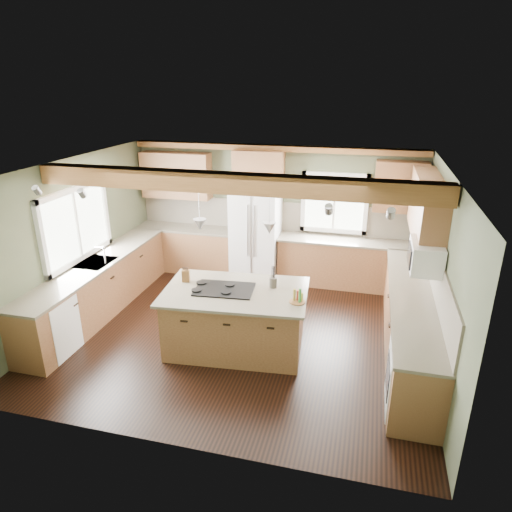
# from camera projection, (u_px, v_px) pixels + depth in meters

# --- Properties ---
(floor) EXTENTS (5.60, 5.60, 0.00)m
(floor) POSITION_uv_depth(u_px,v_px,m) (241.00, 331.00, 7.23)
(floor) COLOR black
(floor) RESTS_ON ground
(ceiling) EXTENTS (5.60, 5.60, 0.00)m
(ceiling) POSITION_uv_depth(u_px,v_px,m) (239.00, 167.00, 6.29)
(ceiling) COLOR silver
(ceiling) RESTS_ON wall_back
(wall_back) EXTENTS (5.60, 0.00, 5.60)m
(wall_back) POSITION_uv_depth(u_px,v_px,m) (275.00, 211.00, 9.02)
(wall_back) COLOR #454F38
(wall_back) RESTS_ON ground
(wall_left) EXTENTS (0.00, 5.00, 5.00)m
(wall_left) POSITION_uv_depth(u_px,v_px,m) (75.00, 240.00, 7.40)
(wall_left) COLOR #454F38
(wall_left) RESTS_ON ground
(wall_right) EXTENTS (0.00, 5.00, 5.00)m
(wall_right) POSITION_uv_depth(u_px,v_px,m) (440.00, 274.00, 6.12)
(wall_right) COLOR #454F38
(wall_right) RESTS_ON ground
(ceiling_beam) EXTENTS (5.55, 0.26, 0.26)m
(ceiling_beam) POSITION_uv_depth(u_px,v_px,m) (230.00, 183.00, 5.95)
(ceiling_beam) COLOR brown
(ceiling_beam) RESTS_ON ceiling
(soffit_trim) EXTENTS (5.55, 0.20, 0.10)m
(soffit_trim) POSITION_uv_depth(u_px,v_px,m) (275.00, 148.00, 8.48)
(soffit_trim) COLOR brown
(soffit_trim) RESTS_ON ceiling
(backsplash_back) EXTENTS (5.58, 0.03, 0.58)m
(backsplash_back) POSITION_uv_depth(u_px,v_px,m) (275.00, 216.00, 9.04)
(backsplash_back) COLOR brown
(backsplash_back) RESTS_ON wall_back
(backsplash_right) EXTENTS (0.03, 3.70, 0.58)m
(backsplash_right) POSITION_uv_depth(u_px,v_px,m) (438.00, 278.00, 6.20)
(backsplash_right) COLOR brown
(backsplash_right) RESTS_ON wall_right
(base_cab_back_left) EXTENTS (2.02, 0.60, 0.88)m
(base_cab_back_left) POSITION_uv_depth(u_px,v_px,m) (187.00, 249.00, 9.47)
(base_cab_back_left) COLOR brown
(base_cab_back_left) RESTS_ON floor
(counter_back_left) EXTENTS (2.06, 0.64, 0.04)m
(counter_back_left) POSITION_uv_depth(u_px,v_px,m) (186.00, 228.00, 9.30)
(counter_back_left) COLOR #484034
(counter_back_left) RESTS_ON base_cab_back_left
(base_cab_back_right) EXTENTS (2.62, 0.60, 0.88)m
(base_cab_back_right) POSITION_uv_depth(u_px,v_px,m) (347.00, 264.00, 8.72)
(base_cab_back_right) COLOR brown
(base_cab_back_right) RESTS_ON floor
(counter_back_right) EXTENTS (2.66, 0.64, 0.04)m
(counter_back_right) POSITION_uv_depth(u_px,v_px,m) (349.00, 241.00, 8.55)
(counter_back_right) COLOR #484034
(counter_back_right) RESTS_ON base_cab_back_right
(base_cab_left) EXTENTS (0.60, 3.70, 0.88)m
(base_cab_left) POSITION_uv_depth(u_px,v_px,m) (99.00, 288.00, 7.69)
(base_cab_left) COLOR brown
(base_cab_left) RESTS_ON floor
(counter_left) EXTENTS (0.64, 3.74, 0.04)m
(counter_left) POSITION_uv_depth(u_px,v_px,m) (96.00, 263.00, 7.52)
(counter_left) COLOR #484034
(counter_left) RESTS_ON base_cab_left
(base_cab_right) EXTENTS (0.60, 3.70, 0.88)m
(base_cab_right) POSITION_uv_depth(u_px,v_px,m) (409.00, 325.00, 6.54)
(base_cab_right) COLOR brown
(base_cab_right) RESTS_ON floor
(counter_right) EXTENTS (0.64, 3.74, 0.04)m
(counter_right) POSITION_uv_depth(u_px,v_px,m) (413.00, 296.00, 6.37)
(counter_right) COLOR #484034
(counter_right) RESTS_ON base_cab_right
(upper_cab_back_left) EXTENTS (1.40, 0.35, 0.90)m
(upper_cab_back_left) POSITION_uv_depth(u_px,v_px,m) (176.00, 175.00, 9.08)
(upper_cab_back_left) COLOR brown
(upper_cab_back_left) RESTS_ON wall_back
(upper_cab_over_fridge) EXTENTS (0.96, 0.35, 0.70)m
(upper_cab_over_fridge) POSITION_uv_depth(u_px,v_px,m) (258.00, 169.00, 8.62)
(upper_cab_over_fridge) COLOR brown
(upper_cab_over_fridge) RESTS_ON wall_back
(upper_cab_right) EXTENTS (0.35, 2.20, 0.90)m
(upper_cab_right) POSITION_uv_depth(u_px,v_px,m) (427.00, 209.00, 6.74)
(upper_cab_right) COLOR brown
(upper_cab_right) RESTS_ON wall_right
(upper_cab_back_corner) EXTENTS (0.90, 0.35, 0.90)m
(upper_cab_back_corner) POSITION_uv_depth(u_px,v_px,m) (400.00, 187.00, 8.10)
(upper_cab_back_corner) COLOR brown
(upper_cab_back_corner) RESTS_ON wall_back
(window_left) EXTENTS (0.04, 1.60, 1.05)m
(window_left) POSITION_uv_depth(u_px,v_px,m) (75.00, 224.00, 7.35)
(window_left) COLOR white
(window_left) RESTS_ON wall_left
(window_back) EXTENTS (1.10, 0.04, 1.00)m
(window_back) POSITION_uv_depth(u_px,v_px,m) (334.00, 203.00, 8.65)
(window_back) COLOR white
(window_back) RESTS_ON wall_back
(sink) EXTENTS (0.50, 0.65, 0.03)m
(sink) POSITION_uv_depth(u_px,v_px,m) (96.00, 263.00, 7.52)
(sink) COLOR #262628
(sink) RESTS_ON counter_left
(faucet) EXTENTS (0.02, 0.02, 0.28)m
(faucet) POSITION_uv_depth(u_px,v_px,m) (105.00, 256.00, 7.43)
(faucet) COLOR #B2B2B7
(faucet) RESTS_ON sink
(dishwasher) EXTENTS (0.60, 0.60, 0.84)m
(dishwasher) POSITION_uv_depth(u_px,v_px,m) (49.00, 327.00, 6.52)
(dishwasher) COLOR white
(dishwasher) RESTS_ON floor
(oven) EXTENTS (0.60, 0.72, 0.84)m
(oven) POSITION_uv_depth(u_px,v_px,m) (414.00, 379.00, 5.37)
(oven) COLOR white
(oven) RESTS_ON floor
(microwave) EXTENTS (0.40, 0.70, 0.38)m
(microwave) POSITION_uv_depth(u_px,v_px,m) (426.00, 256.00, 6.03)
(microwave) COLOR white
(microwave) RESTS_ON wall_right
(pendant_left) EXTENTS (0.18, 0.18, 0.16)m
(pendant_left) POSITION_uv_depth(u_px,v_px,m) (200.00, 225.00, 6.23)
(pendant_left) COLOR #B2B2B7
(pendant_left) RESTS_ON ceiling
(pendant_right) EXTENTS (0.18, 0.18, 0.16)m
(pendant_right) POSITION_uv_depth(u_px,v_px,m) (269.00, 228.00, 6.08)
(pendant_right) COLOR #B2B2B7
(pendant_right) RESTS_ON ceiling
(refrigerator) EXTENTS (0.90, 0.74, 1.80)m
(refrigerator) POSITION_uv_depth(u_px,v_px,m) (256.00, 235.00, 8.89)
(refrigerator) COLOR silver
(refrigerator) RESTS_ON floor
(island) EXTENTS (2.02, 1.34, 0.88)m
(island) POSITION_uv_depth(u_px,v_px,m) (236.00, 320.00, 6.67)
(island) COLOR olive
(island) RESTS_ON floor
(island_top) EXTENTS (2.16, 1.48, 0.04)m
(island_top) POSITION_uv_depth(u_px,v_px,m) (235.00, 292.00, 6.51)
(island_top) COLOR #484034
(island_top) RESTS_ON island
(cooktop) EXTENTS (0.88, 0.63, 0.02)m
(cooktop) POSITION_uv_depth(u_px,v_px,m) (224.00, 289.00, 6.52)
(cooktop) COLOR black
(cooktop) RESTS_ON island_top
(knife_block) EXTENTS (0.13, 0.10, 0.18)m
(knife_block) POSITION_uv_depth(u_px,v_px,m) (186.00, 276.00, 6.76)
(knife_block) COLOR brown
(knife_block) RESTS_ON island_top
(utensil_crock) EXTENTS (0.12, 0.12, 0.15)m
(utensil_crock) POSITION_uv_depth(u_px,v_px,m) (273.00, 282.00, 6.58)
(utensil_crock) COLOR #362F2B
(utensil_crock) RESTS_ON island_top
(bottle_tray) EXTENTS (0.25, 0.25, 0.20)m
(bottle_tray) POSITION_uv_depth(u_px,v_px,m) (297.00, 295.00, 6.13)
(bottle_tray) COLOR brown
(bottle_tray) RESTS_ON island_top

